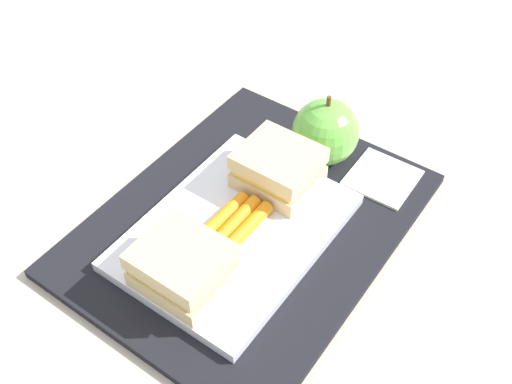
% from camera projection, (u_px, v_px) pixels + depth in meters
% --- Properties ---
extents(ground_plane, '(2.40, 2.40, 0.00)m').
position_uv_depth(ground_plane, '(249.00, 226.00, 0.64)').
color(ground_plane, '#B7AD99').
extents(lunchbag_mat, '(0.36, 0.28, 0.01)m').
position_uv_depth(lunchbag_mat, '(249.00, 223.00, 0.64)').
color(lunchbag_mat, black).
rests_on(lunchbag_mat, ground_plane).
extents(food_tray, '(0.23, 0.17, 0.01)m').
position_uv_depth(food_tray, '(235.00, 231.00, 0.62)').
color(food_tray, white).
rests_on(food_tray, lunchbag_mat).
extents(sandwich_half_left, '(0.07, 0.08, 0.04)m').
position_uv_depth(sandwich_half_left, '(182.00, 266.00, 0.56)').
color(sandwich_half_left, '#DBC189').
rests_on(sandwich_half_left, food_tray).
extents(sandwich_half_right, '(0.07, 0.08, 0.04)m').
position_uv_depth(sandwich_half_right, '(278.00, 168.00, 0.64)').
color(sandwich_half_right, '#DBC189').
rests_on(sandwich_half_right, food_tray).
extents(carrot_sticks_bundle, '(0.08, 0.04, 0.02)m').
position_uv_depth(carrot_sticks_bundle, '(234.00, 223.00, 0.61)').
color(carrot_sticks_bundle, orange).
rests_on(carrot_sticks_bundle, food_tray).
extents(apple, '(0.08, 0.08, 0.09)m').
position_uv_depth(apple, '(325.00, 132.00, 0.68)').
color(apple, '#66B742').
rests_on(apple, lunchbag_mat).
extents(paper_napkin, '(0.07, 0.07, 0.00)m').
position_uv_depth(paper_napkin, '(382.00, 178.00, 0.68)').
color(paper_napkin, white).
rests_on(paper_napkin, lunchbag_mat).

